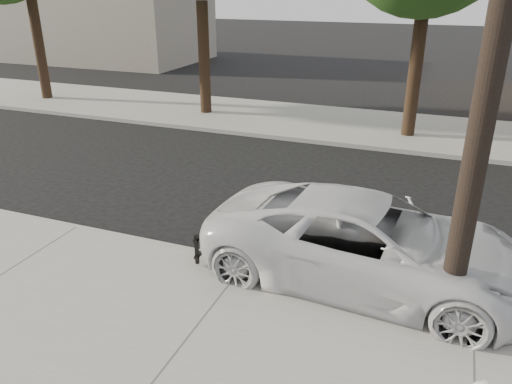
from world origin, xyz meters
The scene contains 7 objects.
ground centered at (0.00, 0.00, 0.00)m, with size 120.00×120.00×0.00m, color black.
near_sidewalk centered at (0.00, -4.30, 0.07)m, with size 90.00×4.40×0.15m, color gray.
far_sidewalk centered at (0.00, 8.50, 0.07)m, with size 90.00×5.00×0.15m, color gray.
curb_near centered at (0.00, -2.10, 0.07)m, with size 90.00×0.12×0.16m, color #9E9B93.
building_far centered at (-20.00, 20.00, 2.50)m, with size 14.00×8.00×5.00m, color gray.
utility_pole centered at (3.60, -2.70, 4.70)m, with size 1.40×0.34×9.00m.
police_cruiser centered at (2.21, -1.80, 0.81)m, with size 2.67×5.80×1.61m, color silver.
Camera 1 is at (3.14, -9.74, 5.07)m, focal length 35.00 mm.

